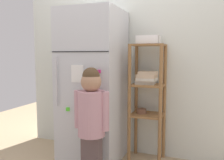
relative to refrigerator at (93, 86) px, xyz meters
The scene contains 5 objects.
kitchen_wall_back 0.52m from the refrigerator, 48.83° to the left, with size 2.64×0.03×2.14m, color silver.
refrigerator is the anchor object (origin of this frame).
child_standing 0.52m from the refrigerator, 66.82° to the right, with size 0.34×0.25×1.05m.
pantry_shelf_unit 0.59m from the refrigerator, 14.89° to the left, with size 0.36×0.32×1.28m.
fruit_bin 0.78m from the refrigerator, 16.24° to the left, with size 0.24×0.17×0.09m.
Camera 1 is at (0.81, -2.35, 1.16)m, focal length 38.41 mm.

